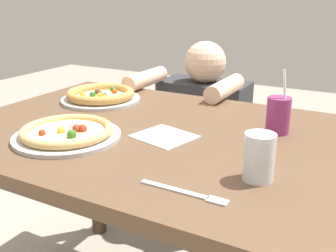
{
  "coord_description": "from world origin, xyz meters",
  "views": [
    {
      "loc": [
        0.58,
        -0.98,
        1.15
      ],
      "look_at": [
        0.06,
        -0.03,
        0.78
      ],
      "focal_mm": 41.87,
      "sensor_mm": 36.0,
      "label": 1
    }
  ],
  "objects_px": {
    "diner_seated": "(202,147)",
    "water_cup_clear": "(259,156)",
    "drink_cup_colored": "(278,115)",
    "pizza_far": "(101,96)",
    "fork": "(187,193)",
    "pizza_near": "(67,133)"
  },
  "relations": [
    {
      "from": "pizza_far",
      "to": "water_cup_clear",
      "type": "bearing_deg",
      "value": -26.94
    },
    {
      "from": "drink_cup_colored",
      "to": "water_cup_clear",
      "type": "xyz_separation_m",
      "value": [
        0.04,
        -0.33,
        0.0
      ]
    },
    {
      "from": "pizza_far",
      "to": "fork",
      "type": "distance_m",
      "value": 0.8
    },
    {
      "from": "pizza_near",
      "to": "pizza_far",
      "type": "relative_size",
      "value": 1.02
    },
    {
      "from": "pizza_near",
      "to": "diner_seated",
      "type": "bearing_deg",
      "value": 87.45
    },
    {
      "from": "pizza_near",
      "to": "drink_cup_colored",
      "type": "xyz_separation_m",
      "value": [
        0.52,
        0.34,
        0.04
      ]
    },
    {
      "from": "drink_cup_colored",
      "to": "fork",
      "type": "distance_m",
      "value": 0.48
    },
    {
      "from": "fork",
      "to": "diner_seated",
      "type": "height_order",
      "value": "diner_seated"
    },
    {
      "from": "water_cup_clear",
      "to": "pizza_near",
      "type": "bearing_deg",
      "value": -179.41
    },
    {
      "from": "water_cup_clear",
      "to": "fork",
      "type": "height_order",
      "value": "water_cup_clear"
    },
    {
      "from": "pizza_near",
      "to": "pizza_far",
      "type": "xyz_separation_m",
      "value": [
        -0.17,
        0.38,
        0.0
      ]
    },
    {
      "from": "pizza_far",
      "to": "drink_cup_colored",
      "type": "height_order",
      "value": "drink_cup_colored"
    },
    {
      "from": "water_cup_clear",
      "to": "diner_seated",
      "type": "xyz_separation_m",
      "value": [
        -0.52,
        0.89,
        -0.4
      ]
    },
    {
      "from": "pizza_near",
      "to": "drink_cup_colored",
      "type": "distance_m",
      "value": 0.62
    },
    {
      "from": "diner_seated",
      "to": "water_cup_clear",
      "type": "bearing_deg",
      "value": -59.71
    },
    {
      "from": "drink_cup_colored",
      "to": "pizza_near",
      "type": "bearing_deg",
      "value": -146.79
    },
    {
      "from": "fork",
      "to": "drink_cup_colored",
      "type": "bearing_deg",
      "value": 81.44
    },
    {
      "from": "pizza_far",
      "to": "drink_cup_colored",
      "type": "relative_size",
      "value": 1.59
    },
    {
      "from": "pizza_far",
      "to": "water_cup_clear",
      "type": "height_order",
      "value": "water_cup_clear"
    },
    {
      "from": "drink_cup_colored",
      "to": "diner_seated",
      "type": "height_order",
      "value": "drink_cup_colored"
    },
    {
      "from": "pizza_near",
      "to": "water_cup_clear",
      "type": "relative_size",
      "value": 2.83
    },
    {
      "from": "pizza_near",
      "to": "fork",
      "type": "relative_size",
      "value": 1.53
    }
  ]
}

